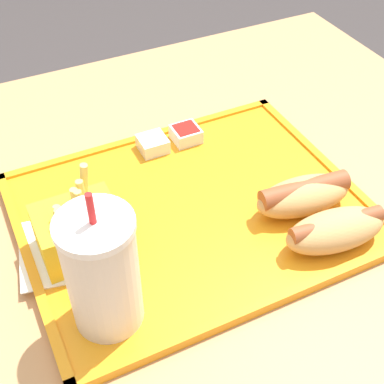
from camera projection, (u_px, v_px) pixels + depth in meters
dining_table at (190, 363)px, 0.94m from camera, size 1.05×0.92×0.71m
food_tray at (192, 211)px, 0.71m from camera, size 0.44×0.36×0.01m
paper_napkin at (75, 246)px, 0.66m from camera, size 0.15×0.14×0.00m
soda_cup at (102, 272)px, 0.54m from camera, size 0.08×0.08×0.18m
hot_dog_far at (336, 230)px, 0.65m from camera, size 0.14×0.07×0.05m
hot_dog_near at (304, 195)px, 0.69m from camera, size 0.14×0.07×0.05m
fries_carton at (79, 231)px, 0.63m from camera, size 0.10×0.08×0.12m
sauce_cup_mayo at (153, 143)px, 0.79m from camera, size 0.04×0.04×0.02m
sauce_cup_ketchup at (186, 134)px, 0.81m from camera, size 0.04×0.04×0.02m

